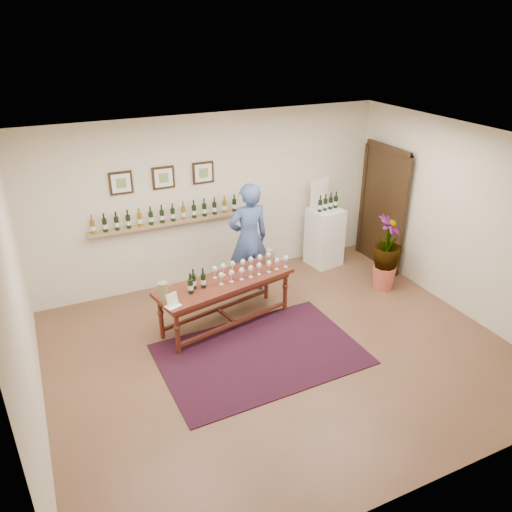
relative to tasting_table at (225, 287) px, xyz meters
name	(u,v)px	position (x,y,z in m)	size (l,w,h in m)	color
ground	(281,352)	(0.41, -0.97, -0.62)	(6.00, 6.00, 0.00)	brown
room_shell	(341,209)	(2.52, 0.89, 0.50)	(6.00, 6.00, 6.00)	beige
rug	(261,354)	(0.13, -0.91, -0.61)	(2.65, 1.77, 0.01)	#470C11
tasting_table	(225,287)	(0.00, 0.00, 0.00)	(2.14, 1.07, 0.73)	#3F180F
table_glasses	(246,268)	(0.36, 0.06, 0.21)	(1.41, 0.33, 0.20)	silver
table_bottles	(195,280)	(-0.47, -0.07, 0.25)	(0.26, 0.15, 0.28)	black
pitcher_left	(163,291)	(-0.94, -0.15, 0.23)	(0.16, 0.16, 0.25)	olive
pitcher_right	(269,256)	(0.84, 0.26, 0.21)	(0.13, 0.13, 0.21)	olive
menu_card	(172,300)	(-0.88, -0.35, 0.20)	(0.19, 0.14, 0.18)	white
display_pedestal	(324,237)	(2.38, 1.12, -0.09)	(0.53, 0.53, 1.05)	white
pedestal_bottles	(328,201)	(2.40, 1.11, 0.59)	(0.31, 0.08, 0.31)	black
info_sign	(319,192)	(2.34, 1.31, 0.70)	(0.39, 0.02, 0.54)	white
potted_plant	(386,253)	(2.78, -0.11, 0.02)	(0.82, 0.82, 1.10)	#BD563F
person	(249,239)	(0.72, 0.79, 0.30)	(0.67, 0.44, 1.84)	#395087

